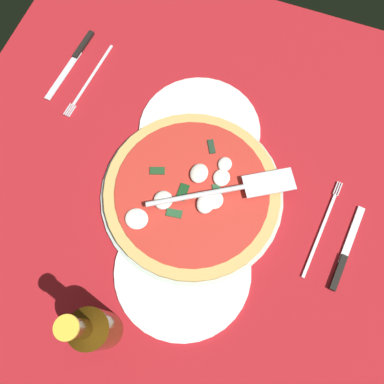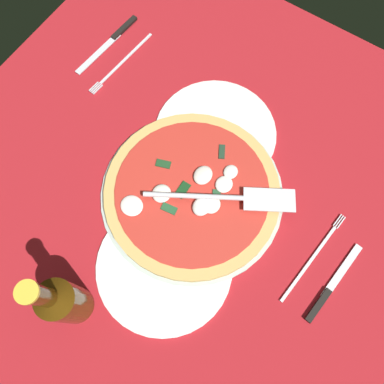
{
  "view_description": "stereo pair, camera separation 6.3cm",
  "coord_description": "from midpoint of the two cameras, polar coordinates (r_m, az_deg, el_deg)",
  "views": [
    {
      "loc": [
        27.51,
        10.96,
        77.94
      ],
      "look_at": [
        2.29,
        1.6,
        2.19
      ],
      "focal_mm": 37.95,
      "sensor_mm": 36.0,
      "label": 1
    },
    {
      "loc": [
        24.65,
        16.55,
        77.94
      ],
      "look_at": [
        2.29,
        1.6,
        2.19
      ],
      "focal_mm": 37.95,
      "sensor_mm": 36.0,
      "label": 2
    }
  ],
  "objects": [
    {
      "name": "beer_bottle",
      "position": [
        0.71,
        -16.22,
        -18.35
      ],
      "size": [
        6.63,
        6.63,
        24.48
      ],
      "color": "#462B09",
      "rests_on": "ground_plane"
    },
    {
      "name": "place_setting_far",
      "position": [
        0.83,
        17.2,
        -7.03
      ],
      "size": [
        21.74,
        14.21,
        1.4
      ],
      "rotation": [
        0.0,
        0.0,
        3.04
      ],
      "color": "white",
      "rests_on": "ground_plane"
    },
    {
      "name": "ground_plane",
      "position": [
        0.84,
        -2.62,
        0.91
      ],
      "size": [
        104.22,
        104.22,
        0.8
      ],
      "primitive_type": "cube",
      "color": "#A31920"
    },
    {
      "name": "dinner_plate_right",
      "position": [
        0.78,
        -3.65,
        -11.27
      ],
      "size": [
        25.92,
        25.92,
        1.0
      ],
      "primitive_type": "cylinder",
      "color": "white",
      "rests_on": "ground_plane"
    },
    {
      "name": "pizza_server",
      "position": [
        0.78,
        2.59,
        0.02
      ],
      "size": [
        17.51,
        26.36,
        1.0
      ],
      "rotation": [
        0.0,
        0.0,
        2.12
      ],
      "color": "silver",
      "rests_on": "pizza"
    },
    {
      "name": "checker_pattern",
      "position": [
        0.83,
        -2.63,
        1.02
      ],
      "size": [
        104.22,
        104.22,
        0.1
      ],
      "color": "silver",
      "rests_on": "ground_plane"
    },
    {
      "name": "place_setting_near",
      "position": [
        1.0,
        -17.04,
        15.92
      ],
      "size": [
        22.22,
        14.66,
        1.4
      ],
      "rotation": [
        0.0,
        0.0,
        -0.08
      ],
      "color": "white",
      "rests_on": "ground_plane"
    },
    {
      "name": "dinner_plate_left",
      "position": [
        0.88,
        -0.98,
        8.5
      ],
      "size": [
        25.9,
        25.9,
        1.0
      ],
      "primitive_type": "cylinder",
      "color": "white",
      "rests_on": "ground_plane"
    },
    {
      "name": "pizza",
      "position": [
        0.8,
        -2.23,
        -0.29
      ],
      "size": [
        35.05,
        35.05,
        3.09
      ],
      "color": "tan",
      "rests_on": "pizza_pan"
    },
    {
      "name": "pizza_pan",
      "position": [
        0.82,
        -2.19,
        -0.6
      ],
      "size": [
        36.71,
        36.71,
        1.09
      ],
      "primitive_type": "cylinder",
      "color": "#ACBCB7",
      "rests_on": "ground_plane"
    }
  ]
}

